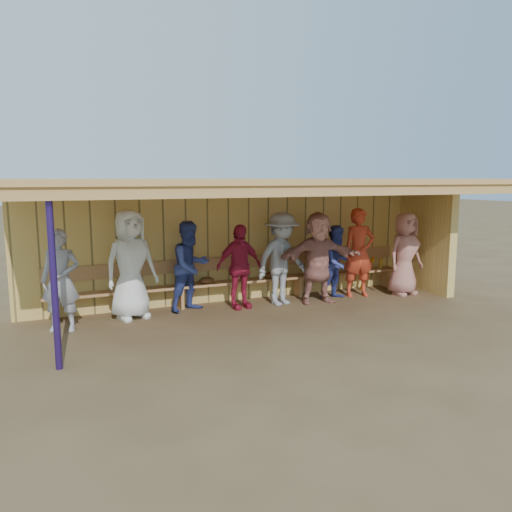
{
  "coord_description": "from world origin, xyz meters",
  "views": [
    {
      "loc": [
        -3.69,
        -8.24,
        2.5
      ],
      "look_at": [
        0.0,
        0.35,
        1.05
      ],
      "focal_mm": 35.0,
      "sensor_mm": 36.0,
      "label": 1
    }
  ],
  "objects_px": {
    "player_a": "(61,280)",
    "player_e": "(282,259)",
    "player_c": "(191,266)",
    "player_f": "(318,258)",
    "bench": "(241,276)",
    "player_h": "(405,254)",
    "player_d": "(239,267)",
    "player_extra": "(337,262)",
    "player_b": "(131,264)",
    "player_g": "(359,253)"
  },
  "relations": [
    {
      "from": "player_f",
      "to": "player_h",
      "type": "bearing_deg",
      "value": 2.81
    },
    {
      "from": "player_b",
      "to": "bench",
      "type": "xyz_separation_m",
      "value": [
        2.28,
        0.41,
        -0.46
      ]
    },
    {
      "from": "player_b",
      "to": "player_d",
      "type": "bearing_deg",
      "value": -20.51
    },
    {
      "from": "player_c",
      "to": "player_f",
      "type": "distance_m",
      "value": 2.56
    },
    {
      "from": "player_e",
      "to": "player_h",
      "type": "relative_size",
      "value": 1.03
    },
    {
      "from": "player_a",
      "to": "player_e",
      "type": "bearing_deg",
      "value": 21.28
    },
    {
      "from": "player_b",
      "to": "bench",
      "type": "distance_m",
      "value": 2.37
    },
    {
      "from": "player_a",
      "to": "bench",
      "type": "height_order",
      "value": "player_a"
    },
    {
      "from": "player_f",
      "to": "player_g",
      "type": "xyz_separation_m",
      "value": [
        1.1,
        0.18,
        0.02
      ]
    },
    {
      "from": "player_c",
      "to": "player_e",
      "type": "bearing_deg",
      "value": -30.56
    },
    {
      "from": "player_b",
      "to": "player_f",
      "type": "xyz_separation_m",
      "value": [
        3.66,
        -0.34,
        -0.06
      ]
    },
    {
      "from": "player_g",
      "to": "player_h",
      "type": "xyz_separation_m",
      "value": [
        1.0,
        -0.27,
        -0.05
      ]
    },
    {
      "from": "player_a",
      "to": "player_e",
      "type": "xyz_separation_m",
      "value": [
        4.11,
        0.15,
        0.07
      ]
    },
    {
      "from": "player_e",
      "to": "player_a",
      "type": "bearing_deg",
      "value": 166.62
    },
    {
      "from": "player_f",
      "to": "bench",
      "type": "height_order",
      "value": "player_f"
    },
    {
      "from": "player_h",
      "to": "bench",
      "type": "xyz_separation_m",
      "value": [
        -3.47,
        0.84,
        -0.37
      ]
    },
    {
      "from": "player_a",
      "to": "player_h",
      "type": "bearing_deg",
      "value": 18.16
    },
    {
      "from": "player_a",
      "to": "player_f",
      "type": "distance_m",
      "value": 4.84
    },
    {
      "from": "player_d",
      "to": "player_h",
      "type": "distance_m",
      "value": 3.73
    },
    {
      "from": "player_d",
      "to": "bench",
      "type": "xyz_separation_m",
      "value": [
        0.24,
        0.51,
        -0.29
      ]
    },
    {
      "from": "player_b",
      "to": "player_a",
      "type": "bearing_deg",
      "value": 176.86
    },
    {
      "from": "player_f",
      "to": "bench",
      "type": "xyz_separation_m",
      "value": [
        -1.37,
        0.75,
        -0.4
      ]
    },
    {
      "from": "player_b",
      "to": "player_f",
      "type": "height_order",
      "value": "player_b"
    },
    {
      "from": "player_extra",
      "to": "bench",
      "type": "height_order",
      "value": "player_extra"
    },
    {
      "from": "player_b",
      "to": "player_c",
      "type": "bearing_deg",
      "value": -12.54
    },
    {
      "from": "player_h",
      "to": "player_extra",
      "type": "bearing_deg",
      "value": 162.53
    },
    {
      "from": "player_extra",
      "to": "bench",
      "type": "bearing_deg",
      "value": 149.35
    },
    {
      "from": "player_a",
      "to": "player_d",
      "type": "relative_size",
      "value": 1.04
    },
    {
      "from": "bench",
      "to": "player_g",
      "type": "bearing_deg",
      "value": -13.02
    },
    {
      "from": "player_g",
      "to": "player_h",
      "type": "bearing_deg",
      "value": -4.94
    },
    {
      "from": "player_d",
      "to": "player_g",
      "type": "bearing_deg",
      "value": -9.5
    },
    {
      "from": "player_h",
      "to": "player_extra",
      "type": "relative_size",
      "value": 1.16
    },
    {
      "from": "player_a",
      "to": "player_c",
      "type": "bearing_deg",
      "value": 29.25
    },
    {
      "from": "player_d",
      "to": "player_h",
      "type": "bearing_deg",
      "value": -13.32
    },
    {
      "from": "player_b",
      "to": "bench",
      "type": "bearing_deg",
      "value": -7.58
    },
    {
      "from": "player_c",
      "to": "player_d",
      "type": "bearing_deg",
      "value": -34.79
    },
    {
      "from": "player_h",
      "to": "bench",
      "type": "bearing_deg",
      "value": 158.28
    },
    {
      "from": "player_b",
      "to": "player_d",
      "type": "height_order",
      "value": "player_b"
    },
    {
      "from": "player_a",
      "to": "player_h",
      "type": "relative_size",
      "value": 0.95
    },
    {
      "from": "player_h",
      "to": "bench",
      "type": "distance_m",
      "value": 3.59
    },
    {
      "from": "player_b",
      "to": "player_c",
      "type": "distance_m",
      "value": 1.14
    },
    {
      "from": "player_a",
      "to": "player_c",
      "type": "height_order",
      "value": "player_c"
    },
    {
      "from": "player_f",
      "to": "player_extra",
      "type": "xyz_separation_m",
      "value": [
        0.55,
        0.16,
        -0.15
      ]
    },
    {
      "from": "player_d",
      "to": "player_extra",
      "type": "bearing_deg",
      "value": -10.24
    },
    {
      "from": "player_a",
      "to": "player_d",
      "type": "xyz_separation_m",
      "value": [
        3.23,
        0.21,
        -0.03
      ]
    },
    {
      "from": "player_c",
      "to": "player_h",
      "type": "relative_size",
      "value": 0.96
    },
    {
      "from": "player_a",
      "to": "bench",
      "type": "distance_m",
      "value": 3.56
    },
    {
      "from": "player_c",
      "to": "player_e",
      "type": "xyz_separation_m",
      "value": [
        1.79,
        -0.26,
        0.07
      ]
    },
    {
      "from": "player_c",
      "to": "player_d",
      "type": "height_order",
      "value": "player_c"
    },
    {
      "from": "player_c",
      "to": "player_g",
      "type": "bearing_deg",
      "value": -26.42
    }
  ]
}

